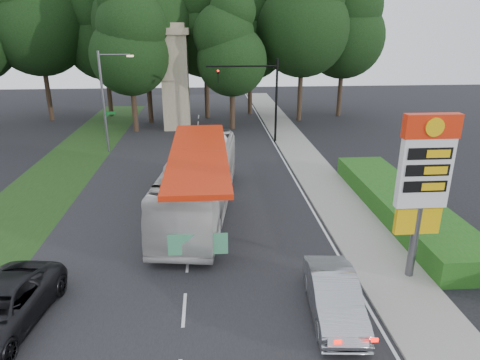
{
  "coord_description": "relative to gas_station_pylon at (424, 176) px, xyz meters",
  "views": [
    {
      "loc": [
        1.05,
        -12.73,
        9.88
      ],
      "look_at": [
        2.65,
        8.27,
        2.2
      ],
      "focal_mm": 32.0,
      "sensor_mm": 36.0,
      "label": 1
    }
  ],
  "objects": [
    {
      "name": "sidewalk_right",
      "position": [
        -0.7,
        10.01,
        -4.39
      ],
      "size": [
        3.0,
        80.0,
        0.12
      ],
      "primitive_type": "cube",
      "color": "gray",
      "rests_on": "ground"
    },
    {
      "name": "tree_monument_left",
      "position": [
        -15.2,
        27.01,
        4.23
      ],
      "size": [
        7.28,
        7.28,
        14.3
      ],
      "color": "#2D2116",
      "rests_on": "ground"
    },
    {
      "name": "hedge",
      "position": [
        2.3,
        6.01,
        -3.85
      ],
      "size": [
        3.0,
        14.0,
        1.2
      ],
      "primitive_type": "cube",
      "color": "#1B5015",
      "rests_on": "ground"
    },
    {
      "name": "traffic_signal_mast",
      "position": [
        -3.52,
        22.0,
        0.22
      ],
      "size": [
        6.1,
        0.35,
        7.2
      ],
      "color": "black",
      "rests_on": "ground"
    },
    {
      "name": "road_surface",
      "position": [
        -9.2,
        10.01,
        -4.44
      ],
      "size": [
        14.0,
        80.0,
        0.02
      ],
      "primitive_type": "cube",
      "color": "black",
      "rests_on": "ground"
    },
    {
      "name": "streetlight_signs",
      "position": [
        -16.19,
        20.01,
        -0.01
      ],
      "size": [
        2.75,
        0.98,
        8.0
      ],
      "color": "#59595E",
      "rests_on": "ground"
    },
    {
      "name": "sedan_silver",
      "position": [
        -3.83,
        -2.14,
        -3.68
      ],
      "size": [
        2.01,
        4.8,
        1.54
      ],
      "primitive_type": "imported",
      "rotation": [
        0.0,
        0.0,
        -0.08
      ],
      "color": "#93959A",
      "rests_on": "ground"
    },
    {
      "name": "transit_bus",
      "position": [
        -8.7,
        7.34,
        -2.69
      ],
      "size": [
        4.67,
        12.9,
        3.51
      ],
      "primitive_type": "imported",
      "rotation": [
        0.0,
        0.0,
        -0.14
      ],
      "color": "silver",
      "rests_on": "ground"
    },
    {
      "name": "grass_verge_left",
      "position": [
        -18.7,
        16.01,
        -4.44
      ],
      "size": [
        5.0,
        50.0,
        0.02
      ],
      "primitive_type": "cube",
      "color": "#193814",
      "rests_on": "ground"
    },
    {
      "name": "tree_monument_right",
      "position": [
        -5.7,
        27.51,
        3.56
      ],
      "size": [
        6.72,
        6.72,
        13.2
      ],
      "color": "#2D2116",
      "rests_on": "ground"
    },
    {
      "name": "gas_station_pylon",
      "position": [
        0.0,
        0.0,
        0.0
      ],
      "size": [
        2.1,
        0.45,
        6.85
      ],
      "color": "#59595E",
      "rests_on": "ground"
    },
    {
      "name": "tree_west_mid",
      "position": [
        -25.2,
        33.01,
        7.24
      ],
      "size": [
        9.8,
        9.8,
        19.25
      ],
      "color": "#2D2116",
      "rests_on": "ground"
    },
    {
      "name": "suv_charcoal",
      "position": [
        -15.4,
        -1.97,
        -3.68
      ],
      "size": [
        3.28,
        5.83,
        1.54
      ],
      "primitive_type": "imported",
      "rotation": [
        0.0,
        0.0,
        -0.14
      ],
      "color": "black",
      "rests_on": "ground"
    },
    {
      "name": "tree_center_left",
      "position": [
        -14.2,
        31.01,
        7.57
      ],
      "size": [
        10.08,
        10.08,
        19.8
      ],
      "color": "#2D2116",
      "rests_on": "ground"
    },
    {
      "name": "tree_west_near",
      "position": [
        -19.2,
        35.01,
        5.57
      ],
      "size": [
        8.4,
        8.4,
        16.5
      ],
      "color": "#2D2116",
      "rests_on": "ground"
    },
    {
      "name": "tree_far_east",
      "position": [
        6.8,
        33.01,
        5.9
      ],
      "size": [
        8.68,
        8.68,
        17.05
      ],
      "color": "#2D2116",
      "rests_on": "ground"
    },
    {
      "name": "tree_center_right",
      "position": [
        -8.2,
        33.01,
        6.57
      ],
      "size": [
        9.24,
        9.24,
        18.15
      ],
      "color": "#2D2116",
      "rests_on": "ground"
    },
    {
      "name": "ground",
      "position": [
        -9.2,
        -1.99,
        -4.45
      ],
      "size": [
        120.0,
        120.0,
        0.0
      ],
      "primitive_type": "plane",
      "color": "black",
      "rests_on": "ground"
    },
    {
      "name": "monument",
      "position": [
        -11.2,
        28.01,
        0.66
      ],
      "size": [
        3.0,
        3.0,
        10.05
      ],
      "color": "gray",
      "rests_on": "ground"
    },
    {
      "name": "tree_east_mid",
      "position": [
        1.8,
        31.01,
        6.91
      ],
      "size": [
        9.52,
        9.52,
        18.7
      ],
      "color": "#2D2116",
      "rests_on": "ground"
    },
    {
      "name": "tree_east_near",
      "position": [
        -3.2,
        35.01,
        5.23
      ],
      "size": [
        8.12,
        8.12,
        15.95
      ],
      "color": "#2D2116",
      "rests_on": "ground"
    }
  ]
}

